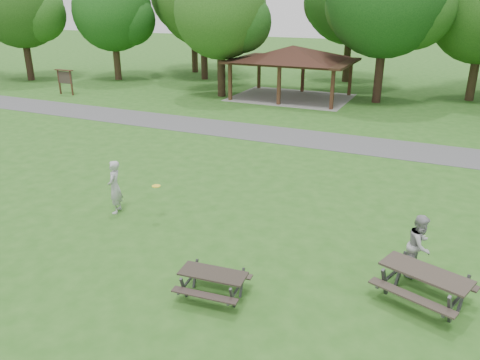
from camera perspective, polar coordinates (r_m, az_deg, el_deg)
name	(u,v)px	position (r m, az deg, el deg)	size (l,w,h in m)	color
ground	(146,267)	(13.21, -11.43, -10.36)	(160.00, 160.00, 0.00)	#295E1A
asphalt_path	(302,138)	(24.92, 7.54, 5.13)	(120.00, 3.20, 0.02)	#4C4C4F
pavilion	(293,55)	(34.91, 6.44, 14.87)	(8.60, 7.01, 3.76)	#3B2615
notice_board	(65,77)	(38.49, -20.59, 11.63)	(1.60, 0.30, 1.88)	#341E13
tree_row_a	(21,8)	(46.62, -25.13, 18.50)	(7.56, 7.20, 9.97)	black
tree_row_b	(114,14)	(44.33, -15.16, 19.00)	(7.14, 6.80, 9.28)	#322216
tree_row_c	(204,3)	(43.31, -4.43, 20.74)	(8.19, 7.80, 10.67)	black
tree_row_d	(222,15)	(35.25, -2.24, 19.45)	(6.93, 6.60, 9.27)	black
tree_row_e	(388,0)	(34.31, 17.64, 20.20)	(8.40, 8.00, 11.02)	black
picnic_table_middle	(213,278)	(11.55, -3.31, -11.90)	(1.74, 1.45, 0.70)	black
picnic_table_far	(425,279)	(12.09, 21.60, -11.16)	(2.45, 2.21, 0.88)	#312923
frisbee_in_flight	(156,186)	(15.22, -10.18, -0.72)	(0.30, 0.30, 0.02)	yellow
frisbee_thrower	(115,187)	(16.27, -15.03, -0.83)	(0.67, 0.44, 1.84)	#AFAFB2
frisbee_catcher	(420,245)	(13.11, 21.05, -7.45)	(0.82, 0.64, 1.70)	#9A9A9D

